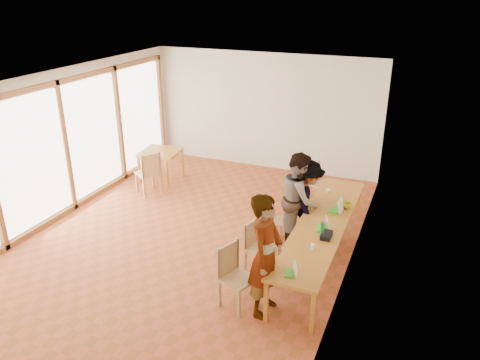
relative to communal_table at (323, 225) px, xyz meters
The scene contains 25 objects.
ground 2.60m from the communal_table, behind, with size 8.00×8.00×0.00m, color #AC4B29.
wall_back 4.75m from the communal_table, 122.25° to the left, with size 6.00×0.10×3.00m, color beige.
wall_front 4.82m from the communal_table, 121.76° to the right, with size 6.00×0.10×3.00m, color beige.
wall_right 0.94m from the communal_table, ahead, with size 0.10×8.00×3.00m, color beige.
window_wall 5.52m from the communal_table, behind, with size 0.10×8.00×3.00m, color white.
ceiling 3.41m from the communal_table, behind, with size 6.00×8.00×0.04m, color white.
communal_table is the anchor object (origin of this frame).
side_table 5.03m from the communal_table, 154.86° to the left, with size 0.90×0.90×0.75m.
chair_near 1.96m from the communal_table, 119.25° to the right, with size 0.59×0.59×0.53m.
chair_mid 1.22m from the communal_table, 144.59° to the right, with size 0.49×0.49×0.47m.
chair_far 1.16m from the communal_table, 166.47° to the left, with size 0.51×0.51×0.48m.
chair_empty 2.50m from the communal_table, 105.98° to the left, with size 0.53×0.53×0.47m.
chair_spare 4.49m from the communal_table, 163.76° to the left, with size 0.67×0.67×0.55m.
person_near 1.77m from the communal_table, 104.62° to the right, with size 0.70×0.46×1.91m, color gray.
person_mid 0.76m from the communal_table, 139.82° to the left, with size 0.87×0.67×1.78m, color gray.
person_far 0.74m from the communal_table, 126.44° to the left, with size 1.04×0.60×1.61m, color gray.
laptop_near 1.71m from the communal_table, 91.16° to the right, with size 0.21×0.24×0.18m.
laptop_mid 0.28m from the communal_table, 69.63° to the right, with size 0.28×0.29×0.21m.
laptop_far 0.55m from the communal_table, 73.88° to the left, with size 0.25×0.28×0.23m.
yellow_mug 0.76m from the communal_table, 68.17° to the left, with size 0.14×0.14×0.11m, color gold.
green_bottle 0.56m from the communal_table, 78.82° to the right, with size 0.07×0.07×0.28m, color #17692E.
clear_glass 0.95m from the communal_table, 86.13° to the right, with size 0.07×0.07×0.09m, color silver.
condiment_cup 1.30m from the communal_table, 98.56° to the left, with size 0.08×0.08×0.06m, color white.
pink_phone 0.75m from the communal_table, 69.64° to the left, with size 0.05×0.10×0.01m, color #BE4152.
black_pouch 0.55m from the communal_table, 70.79° to the right, with size 0.16×0.26×0.09m, color black.
Camera 1 is at (3.91, -7.11, 4.55)m, focal length 35.00 mm.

